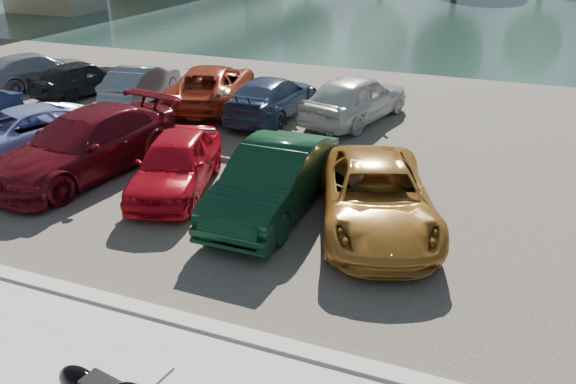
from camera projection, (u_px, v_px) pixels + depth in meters
name	position (u px, v px, depth m)	size (l,w,h in m)	color
kerb	(225.00, 332.00, 8.71)	(60.00, 0.30, 0.14)	#B4B1A9
parking_lot	(365.00, 144.00, 16.31)	(60.00, 18.00, 0.04)	#463F38
river	(462.00, 13.00, 40.74)	(120.00, 40.00, 0.00)	#192E2B
car_2	(19.00, 133.00, 15.28)	(2.07, 4.49, 1.25)	#9FADE7
car_3	(86.00, 144.00, 14.10)	(2.15, 5.30, 1.54)	maroon
car_4	(176.00, 163.00, 13.22)	(1.59, 3.95, 1.35)	red
car_5	(273.00, 180.00, 12.17)	(1.58, 4.54, 1.50)	#0E341E
car_6	(376.00, 196.00, 11.60)	(2.23, 4.85, 1.35)	#B27629
car_7	(36.00, 70.00, 21.82)	(1.80, 4.43, 1.29)	#92929A
car_8	(81.00, 77.00, 20.73)	(1.52, 3.79, 1.29)	black
car_9	(142.00, 83.00, 20.10)	(1.34, 3.84, 1.27)	slate
car_10	(212.00, 86.00, 19.38)	(2.39, 5.19, 1.44)	#AD381C
car_11	(272.00, 97.00, 18.30)	(1.85, 4.55, 1.32)	navy
car_12	(355.00, 97.00, 17.90)	(1.81, 4.50, 1.53)	silver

